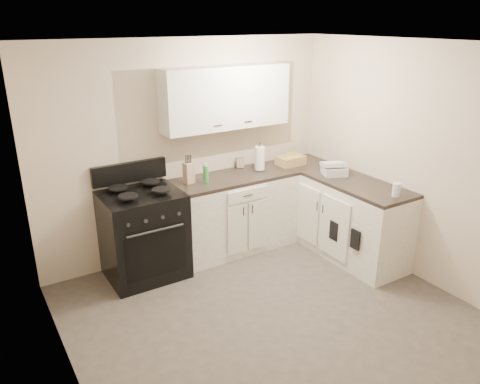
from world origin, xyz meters
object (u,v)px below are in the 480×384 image
knife_block (189,173)px  wicker_basket (291,161)px  paper_towel (260,158)px  countertop_grill (334,171)px  stove (144,236)px

knife_block → wicker_basket: bearing=-11.5°
paper_towel → countertop_grill: bearing=-43.2°
stove → paper_towel: 1.67m
knife_block → wicker_basket: 1.40m
knife_block → wicker_basket: size_ratio=0.69×
wicker_basket → countertop_grill: bearing=-71.2°
stove → knife_block: size_ratio=4.28×
stove → wicker_basket: (2.01, 0.03, 0.54)m
paper_towel → wicker_basket: bearing=-3.6°
wicker_basket → countertop_grill: 0.62m
knife_block → countertop_grill: 1.72m
wicker_basket → knife_block: bearing=177.8°
stove → countertop_grill: (2.20, -0.56, 0.53)m
knife_block → paper_towel: (0.94, -0.02, 0.03)m
wicker_basket → countertop_grill: wicker_basket is taller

